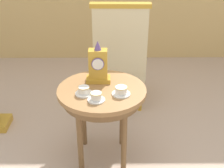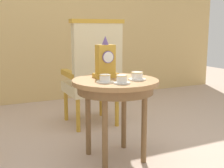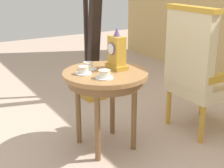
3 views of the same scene
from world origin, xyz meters
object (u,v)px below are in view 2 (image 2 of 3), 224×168
(teacup_right, at_px, (122,80))
(mantel_clock, at_px, (105,61))
(side_table, at_px, (115,90))
(armchair, at_px, (94,72))
(teacup_left, at_px, (105,79))
(teacup_center, at_px, (137,76))

(teacup_right, relative_size, mantel_clock, 0.37)
(teacup_right, xyz_separation_m, mantel_clock, (0.01, 0.30, 0.11))
(side_table, distance_m, teacup_right, 0.21)
(armchair, bearing_deg, teacup_left, -107.36)
(side_table, distance_m, armchair, 0.86)
(side_table, relative_size, mantel_clock, 2.02)
(side_table, relative_size, teacup_right, 5.42)
(side_table, height_order, armchair, armchair)
(mantel_clock, bearing_deg, side_table, -76.89)
(side_table, distance_m, teacup_center, 0.20)
(side_table, relative_size, teacup_left, 5.15)
(teacup_left, bearing_deg, armchair, 72.64)
(teacup_center, relative_size, armchair, 0.12)
(teacup_right, bearing_deg, teacup_left, 135.71)
(side_table, distance_m, teacup_left, 0.19)
(teacup_left, height_order, teacup_center, teacup_center)
(teacup_right, height_order, teacup_center, same)
(teacup_right, relative_size, armchair, 0.11)
(side_table, bearing_deg, armchair, 79.06)
(side_table, xyz_separation_m, armchair, (0.16, 0.85, 0.02))
(side_table, height_order, teacup_center, teacup_center)
(mantel_clock, bearing_deg, armchair, 75.14)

